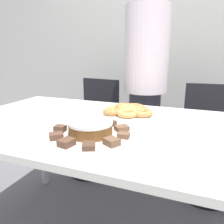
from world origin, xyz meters
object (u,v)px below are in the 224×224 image
Objects in this scene: plate_cake at (91,135)px; frosted_cake at (91,128)px; person_standing at (145,84)px; plate_donuts at (127,113)px; office_chair_right at (208,144)px; office_chair_left at (93,129)px.

plate_cake is 0.03m from frosted_cake.
person_standing is 0.54m from plate_donuts.
office_chair_right is 2.23× the size of plate_cake.
office_chair_right is 1.19m from plate_cake.
office_chair_right is (0.51, 0.07, -0.46)m from person_standing.
office_chair_left is 1.17m from plate_cake.
frosted_cake reaches higher than plate_cake.
plate_cake is at bearing -91.40° from person_standing.
office_chair_right is 2.53× the size of plate_donuts.
office_chair_left is 1.00× the size of office_chair_right.
plate_donuts is 1.81× the size of frosted_cake.
plate_cake is at bearing -95.35° from plate_donuts.
frosted_cake is at bearing -55.24° from office_chair_left.
person_standing reaches higher than office_chair_left.
plate_donuts is at bearing -88.33° from person_standing.
plate_donuts is (-0.50, -0.59, 0.36)m from office_chair_right.
plate_donuts is at bearing -135.64° from office_chair_right.
office_chair_right is 0.85m from plate_donuts.
frosted_cake is at bearing -95.35° from plate_donuts.
person_standing is at bearing 1.27° from office_chair_left.
person_standing is 0.69m from office_chair_left.
office_chair_right is at bearing 8.87° from office_chair_left.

